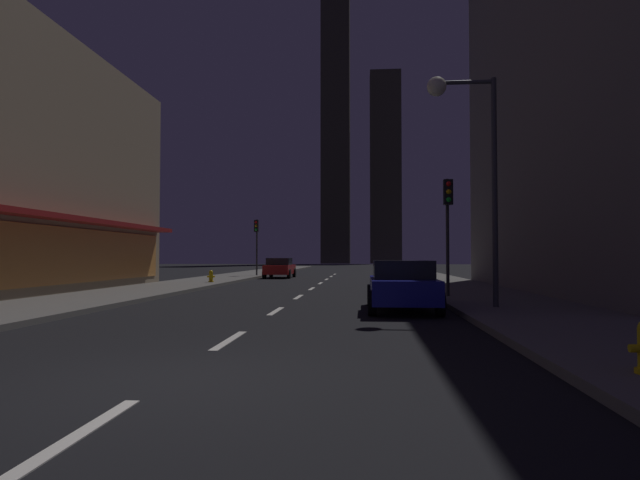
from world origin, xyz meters
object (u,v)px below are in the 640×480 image
(car_parked_far, at_px, (280,268))
(street_lamp_right, at_px, (465,134))
(traffic_light_near_right, at_px, (448,211))
(fire_hydrant_far_left, at_px, (211,277))
(traffic_light_far_left, at_px, (256,235))
(car_parked_near, at_px, (402,285))

(car_parked_far, xyz_separation_m, street_lamp_right, (8.98, -22.83, 4.33))
(traffic_light_near_right, bearing_deg, street_lamp_right, -91.81)
(fire_hydrant_far_left, relative_size, traffic_light_near_right, 0.16)
(traffic_light_near_right, xyz_separation_m, traffic_light_far_left, (-11.00, 19.85, 0.00))
(car_parked_near, bearing_deg, fire_hydrant_far_left, 125.88)
(fire_hydrant_far_left, bearing_deg, car_parked_far, 76.49)
(fire_hydrant_far_left, relative_size, traffic_light_far_left, 0.16)
(traffic_light_near_right, bearing_deg, fire_hydrant_far_left, 140.32)
(car_parked_far, bearing_deg, traffic_light_far_left, 156.54)
(fire_hydrant_far_left, xyz_separation_m, traffic_light_far_left, (0.40, 10.39, 2.74))
(car_parked_near, relative_size, fire_hydrant_far_left, 6.48)
(traffic_light_near_right, xyz_separation_m, street_lamp_right, (-0.12, -3.80, 1.87))
(car_parked_near, relative_size, car_parked_far, 1.00)
(fire_hydrant_far_left, height_order, traffic_light_far_left, traffic_light_far_left)
(fire_hydrant_far_left, bearing_deg, car_parked_near, -54.12)
(traffic_light_near_right, distance_m, street_lamp_right, 4.24)
(car_parked_far, relative_size, traffic_light_near_right, 1.01)
(fire_hydrant_far_left, distance_m, traffic_light_near_right, 15.06)
(car_parked_near, relative_size, traffic_light_near_right, 1.01)
(car_parked_near, distance_m, traffic_light_far_left, 25.35)
(traffic_light_far_left, bearing_deg, street_lamp_right, -65.30)
(car_parked_near, distance_m, traffic_light_near_right, 4.81)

